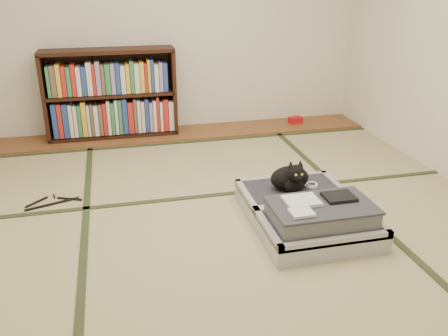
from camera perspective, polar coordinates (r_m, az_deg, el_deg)
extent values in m
plane|color=tan|center=(3.43, 0.56, -6.13)|extent=(4.50, 4.50, 0.00)
cube|color=brown|center=(5.23, -4.77, 4.26)|extent=(4.00, 0.50, 0.02)
cube|color=#BA0E13|center=(5.58, 8.58, 5.74)|extent=(0.16, 0.11, 0.07)
plane|color=silver|center=(5.24, -5.65, 17.57)|extent=(4.00, 0.00, 4.00)
cube|color=#2D381E|center=(3.35, -16.41, -7.73)|extent=(0.05, 4.50, 0.01)
cube|color=#2D381E|center=(3.77, 15.52, -4.15)|extent=(0.05, 4.50, 0.01)
cube|color=#2D381E|center=(3.77, -0.92, -3.24)|extent=(4.00, 0.05, 0.01)
cube|color=#2D381E|center=(4.95, -4.22, 3.14)|extent=(4.00, 0.05, 0.01)
cube|color=black|center=(5.17, -20.73, 7.95)|extent=(0.04, 0.31, 0.86)
cube|color=black|center=(5.16, -6.13, 9.26)|extent=(0.04, 0.31, 0.86)
cube|color=black|center=(5.24, -13.02, 4.01)|extent=(1.34, 0.31, 0.04)
cube|color=black|center=(5.04, -13.91, 13.53)|extent=(1.34, 0.31, 0.04)
cube|color=black|center=(5.12, -13.45, 8.66)|extent=(1.28, 0.31, 0.03)
cube|color=black|center=(5.26, -13.48, 9.03)|extent=(1.34, 0.02, 0.86)
cube|color=gray|center=(5.16, -13.22, 6.26)|extent=(1.21, 0.21, 0.36)
cube|color=gray|center=(5.06, -13.64, 10.69)|extent=(1.21, 0.21, 0.33)
cube|color=#ACACB1|center=(3.19, 11.42, -7.61)|extent=(0.75, 0.50, 0.13)
cube|color=#2F3037|center=(3.17, 11.47, -7.08)|extent=(0.67, 0.42, 0.10)
cube|color=#ACACB1|center=(2.98, 13.36, -8.57)|extent=(0.75, 0.04, 0.05)
cube|color=#ACACB1|center=(3.34, 9.90, -4.66)|extent=(0.75, 0.04, 0.05)
cube|color=#ACACB1|center=(3.03, 5.33, -7.38)|extent=(0.04, 0.50, 0.05)
cube|color=#ACACB1|center=(3.31, 17.17, -5.64)|extent=(0.04, 0.50, 0.05)
cube|color=#ACACB1|center=(3.59, 8.16, -3.76)|extent=(0.75, 0.50, 0.13)
cube|color=#2F3037|center=(3.58, 8.19, -3.27)|extent=(0.67, 0.42, 0.10)
cube|color=#ACACB1|center=(3.37, 9.64, -4.36)|extent=(0.75, 0.04, 0.05)
cube|color=#ACACB1|center=(3.76, 6.96, -1.29)|extent=(0.75, 0.04, 0.05)
cube|color=#ACACB1|center=(3.46, 2.70, -3.36)|extent=(0.04, 0.50, 0.05)
cube|color=#ACACB1|center=(3.70, 13.37, -2.15)|extent=(0.04, 0.50, 0.05)
cylinder|color=black|center=(3.35, 9.77, -4.44)|extent=(0.68, 0.02, 0.02)
cube|color=gray|center=(3.13, 11.60, -5.62)|extent=(0.64, 0.39, 0.13)
cube|color=#33343A|center=(3.10, 11.71, -4.39)|extent=(0.66, 0.41, 0.02)
cube|color=silver|center=(3.08, 9.31, -3.92)|extent=(0.22, 0.18, 0.02)
cube|color=black|center=(3.19, 13.67, -3.37)|extent=(0.20, 0.16, 0.02)
cube|color=silver|center=(2.94, 9.33, -5.31)|extent=(0.14, 0.12, 0.02)
cube|color=white|center=(2.92, 9.38, -10.38)|extent=(0.06, 0.01, 0.04)
cube|color=white|center=(2.97, 11.54, -10.23)|extent=(0.05, 0.01, 0.04)
cube|color=orange|center=(3.11, 17.52, -8.94)|extent=(0.05, 0.01, 0.04)
cube|color=#197F33|center=(3.07, 16.42, -8.84)|extent=(0.04, 0.01, 0.03)
ellipsoid|color=black|center=(3.53, 7.90, -1.21)|extent=(0.29, 0.19, 0.18)
ellipsoid|color=black|center=(3.47, 8.38, -2.06)|extent=(0.14, 0.10, 0.10)
ellipsoid|color=black|center=(3.40, 8.67, -0.57)|extent=(0.12, 0.11, 0.12)
sphere|color=black|center=(3.36, 8.96, -1.21)|extent=(0.06, 0.06, 0.06)
cone|color=black|center=(3.38, 8.03, 0.44)|extent=(0.04, 0.05, 0.06)
cone|color=black|center=(3.41, 9.17, 0.54)|extent=(0.04, 0.05, 0.06)
sphere|color=#A5BF33|center=(3.34, 8.66, -0.85)|extent=(0.02, 0.02, 0.02)
sphere|color=#A5BF33|center=(3.36, 9.36, -0.77)|extent=(0.02, 0.02, 0.02)
cylinder|color=black|center=(3.67, 8.81, -1.44)|extent=(0.18, 0.11, 0.03)
torus|color=white|center=(3.64, 10.42, -2.07)|extent=(0.10, 0.10, 0.01)
torus|color=white|center=(3.63, 10.54, -1.93)|extent=(0.09, 0.09, 0.01)
cube|color=black|center=(3.85, -19.94, -4.08)|extent=(0.39, 0.15, 0.01)
cube|color=black|center=(3.92, -21.62, -3.83)|extent=(0.15, 0.16, 0.01)
cube|color=black|center=(3.89, -18.09, -3.54)|extent=(0.19, 0.10, 0.01)
cylinder|color=black|center=(3.97, -19.76, -3.19)|extent=(0.03, 0.07, 0.01)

